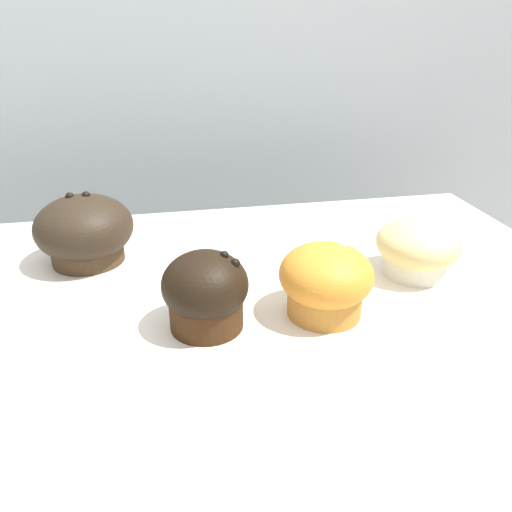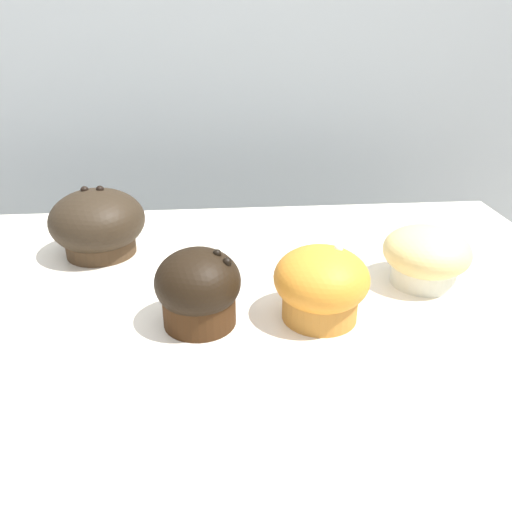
{
  "view_description": "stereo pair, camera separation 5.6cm",
  "coord_description": "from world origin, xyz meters",
  "views": [
    {
      "loc": [
        -0.01,
        -0.46,
        1.25
      ],
      "look_at": [
        0.09,
        0.04,
        1.0
      ],
      "focal_mm": 35.0,
      "sensor_mm": 36.0,
      "label": 1
    },
    {
      "loc": [
        0.04,
        -0.47,
        1.25
      ],
      "look_at": [
        0.09,
        0.04,
        1.0
      ],
      "focal_mm": 35.0,
      "sensor_mm": 36.0,
      "label": 2
    }
  ],
  "objects": [
    {
      "name": "muffin_front_left",
      "position": [
        -0.11,
        0.16,
        1.0
      ],
      "size": [
        0.12,
        0.12,
        0.09
      ],
      "color": "#45311E",
      "rests_on": "display_counter"
    },
    {
      "name": "muffin_back_left",
      "position": [
        0.15,
        -0.02,
        1.0
      ],
      "size": [
        0.1,
        0.1,
        0.08
      ],
      "color": "#C68032",
      "rests_on": "display_counter"
    },
    {
      "name": "wall_back",
      "position": [
        0.0,
        0.6,
        0.9
      ],
      "size": [
        3.2,
        0.1,
        1.8
      ],
      "primitive_type": "cube",
      "color": "#A8B2B7",
      "rests_on": "ground"
    },
    {
      "name": "muffin_front_center",
      "position": [
        0.29,
        0.04,
        0.99
      ],
      "size": [
        0.1,
        0.1,
        0.07
      ],
      "color": "white",
      "rests_on": "display_counter"
    },
    {
      "name": "muffin_back_right",
      "position": [
        0.02,
        -0.02,
        1.0
      ],
      "size": [
        0.09,
        0.09,
        0.08
      ],
      "color": "#3A220F",
      "rests_on": "display_counter"
    }
  ]
}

